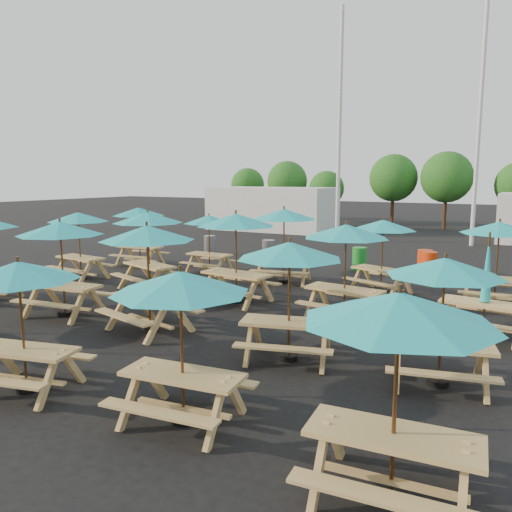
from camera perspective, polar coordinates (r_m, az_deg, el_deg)
The scene contains 31 objects.
ground at distance 13.91m, azimuth -3.03°, elevation -5.32°, with size 120.00×120.00×0.00m, color black.
picnic_unit_2 at distance 17.81m, azimuth -19.64°, elevation 3.77°, with size 2.16×2.16×2.30m.
picnic_unit_3 at distance 20.00m, azimuth -13.27°, elevation 4.56°, with size 2.13×2.13×2.30m.
picnic_unit_5 at distance 13.12m, azimuth -21.45°, elevation 2.33°, with size 2.31×2.31×2.38m.
picnic_unit_6 at distance 15.44m, azimuth -12.25°, elevation 3.78°, with size 2.64×2.64×2.43m.
picnic_unit_7 at distance 17.95m, azimuth -5.40°, elevation 3.79°, with size 1.88×1.88×2.12m.
picnic_unit_8 at distance 8.65m, azimuth -25.48°, elevation -2.39°, with size 2.26×2.26×2.15m.
picnic_unit_9 at distance 11.19m, azimuth -12.33°, elevation 1.83°, with size 2.53×2.53×2.41m.
picnic_unit_10 at distance 13.58m, azimuth -2.32°, elevation 3.52°, with size 2.37×2.37×2.49m.
picnic_unit_11 at distance 16.21m, azimuth 3.22°, elevation 4.28°, with size 2.57×2.57×2.45m.
picnic_unit_12 at distance 6.86m, azimuth -8.62°, elevation -4.04°, with size 2.12×2.12×2.20m.
picnic_unit_13 at distance 9.20m, azimuth 3.85°, elevation -0.21°, with size 2.44×2.44×2.28m.
picnic_unit_14 at distance 12.01m, azimuth 10.24°, elevation 2.14°, with size 2.25×2.25×2.36m.
picnic_unit_15 at distance 15.14m, azimuth 14.32°, elevation 2.95°, with size 2.43×2.43×2.23m.
picnic_unit_16 at distance 5.28m, azimuth 15.99°, elevation -7.14°, with size 2.17×2.17×2.31m.
picnic_unit_17 at distance 8.58m, azimuth 20.75°, elevation -2.04°, with size 2.27×2.27×2.18m.
picnic_unit_18 at distance 11.82m, azimuth 24.75°, elevation -4.02°, with size 1.94×1.74×2.29m.
picnic_unit_19 at distance 14.66m, azimuth 26.03°, elevation 2.38°, with size 2.16×2.16×2.30m.
waste_bin_0 at distance 22.53m, azimuth -5.30°, elevation 1.25°, with size 0.53×0.53×0.85m, color gray.
waste_bin_1 at distance 20.86m, azimuth 1.43°, elevation 0.67°, with size 0.53×0.53×0.85m, color gray.
waste_bin_2 at distance 19.06m, azimuth 11.74°, elevation -0.30°, with size 0.53×0.53×0.85m, color #198C28.
waste_bin_3 at distance 18.56m, azimuth 19.21°, elevation -0.86°, with size 0.53×0.53×0.85m, color red.
waste_bin_4 at distance 19.02m, azimuth 18.73°, elevation -0.61°, with size 0.53×0.53×0.85m, color red.
mast_0 at distance 27.13m, azimuth 9.52°, elevation 14.26°, with size 0.20×0.20×12.00m, color silver.
mast_1 at distance 27.65m, azimuth 24.15°, elevation 13.52°, with size 0.20×0.20×12.00m, color silver.
event_tent_0 at distance 33.15m, azimuth 1.84°, elevation 5.43°, with size 8.00×4.00×2.80m, color silver.
tree_0 at distance 42.37m, azimuth -0.96°, elevation 8.13°, with size 2.80×2.80×4.24m.
tree_1 at distance 39.15m, azimuth 3.58°, elevation 8.52°, with size 3.11×3.11×4.72m.
tree_2 at distance 37.60m, azimuth 8.06°, elevation 7.63°, with size 2.59×2.59×3.93m.
tree_3 at distance 37.20m, azimuth 15.44°, elevation 8.59°, with size 3.36×3.36×5.09m.
tree_4 at distance 36.04m, azimuth 20.96°, elevation 8.41°, with size 3.41×3.41×5.17m.
Camera 1 is at (7.20, -11.39, 3.42)m, focal length 35.00 mm.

